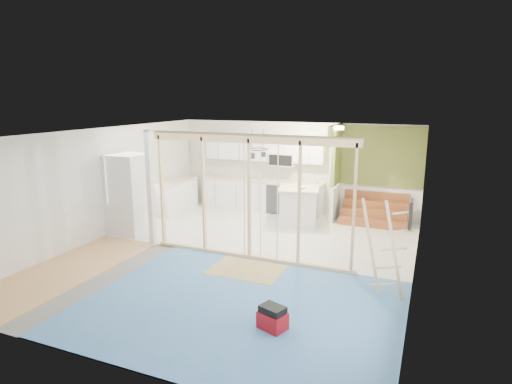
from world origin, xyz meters
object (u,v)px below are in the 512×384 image
at_px(fridge, 129,194).
at_px(island, 298,207).
at_px(ladder, 386,249).
at_px(toolbox, 273,318).

distance_m(fridge, island, 4.28).
bearing_deg(ladder, fridge, 166.37).
xyz_separation_m(island, toolbox, (1.19, -5.13, -0.32)).
bearing_deg(toolbox, fridge, 168.65).
relative_size(island, ladder, 0.74).
distance_m(island, toolbox, 5.27).
relative_size(toolbox, ladder, 0.28).
xyz_separation_m(toolbox, ladder, (1.35, 1.66, 0.68)).
bearing_deg(ladder, island, 123.79).
bearing_deg(toolbox, island, 122.68).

